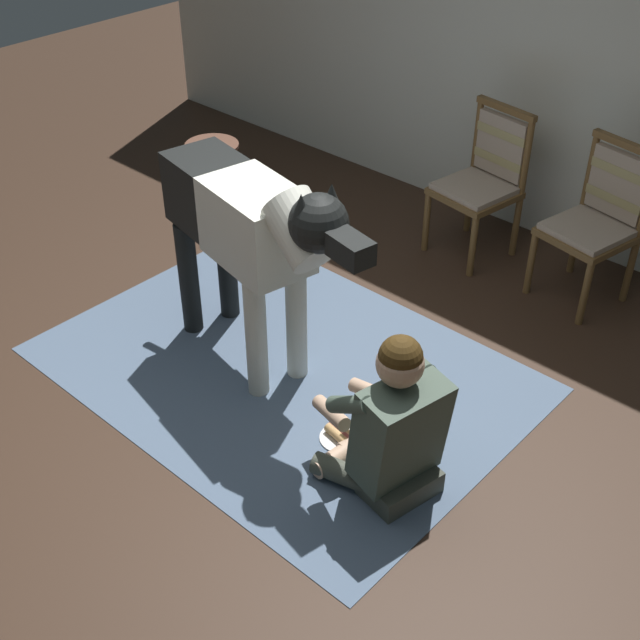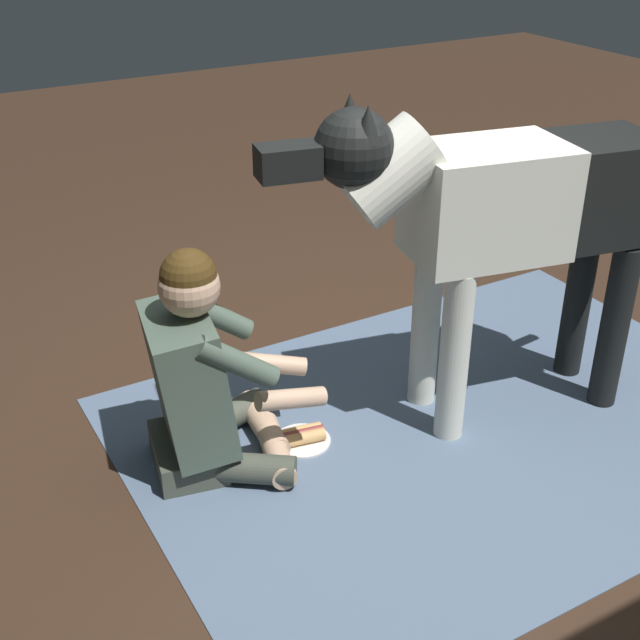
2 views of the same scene
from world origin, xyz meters
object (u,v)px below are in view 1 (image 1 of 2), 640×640
at_px(person_sitting_on_floor, 392,427).
at_px(round_side_table, 214,170).
at_px(dining_chair_right_of_pair, 599,215).
at_px(hot_dog_on_plate, 341,435).
at_px(large_dog, 250,229).
at_px(dining_chair_left_of_pair, 485,175).

height_order(person_sitting_on_floor, round_side_table, person_sitting_on_floor).
bearing_deg(dining_chair_right_of_pair, hot_dog_on_plate, -97.03).
xyz_separation_m(hot_dog_on_plate, round_side_table, (-2.32, 1.24, 0.26)).
relative_size(person_sitting_on_floor, hot_dog_on_plate, 3.95).
height_order(large_dog, hot_dog_on_plate, large_dog).
xyz_separation_m(person_sitting_on_floor, hot_dog_on_plate, (-0.36, 0.07, -0.33)).
bearing_deg(large_dog, round_side_table, 144.98).
distance_m(dining_chair_left_of_pair, round_side_table, 1.95).
bearing_deg(dining_chair_right_of_pair, person_sitting_on_floor, -87.05).
height_order(dining_chair_right_of_pair, hot_dog_on_plate, dining_chair_right_of_pair).
distance_m(large_dog, round_side_table, 1.99).
xyz_separation_m(dining_chair_left_of_pair, person_sitting_on_floor, (0.91, -2.10, -0.18)).
relative_size(large_dog, hot_dog_on_plate, 7.72).
bearing_deg(dining_chair_left_of_pair, round_side_table, -155.90).
height_order(dining_chair_right_of_pair, large_dog, large_dog).
height_order(dining_chair_left_of_pair, hot_dog_on_plate, dining_chair_left_of_pair).
bearing_deg(dining_chair_right_of_pair, round_side_table, -162.90).
bearing_deg(round_side_table, dining_chair_left_of_pair, 24.10).
xyz_separation_m(dining_chair_right_of_pair, hot_dog_on_plate, (-0.25, -2.03, -0.52)).
distance_m(hot_dog_on_plate, round_side_table, 2.64).
distance_m(dining_chair_left_of_pair, hot_dog_on_plate, 2.17).
bearing_deg(person_sitting_on_floor, large_dog, 168.87).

